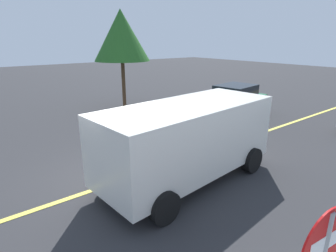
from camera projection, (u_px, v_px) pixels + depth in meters
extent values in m
plane|color=#2D2D30|center=(116.00, 183.00, 7.62)|extent=(80.00, 80.00, 0.00)
cube|color=#E0D14C|center=(194.00, 156.00, 9.37)|extent=(28.00, 0.16, 0.01)
cylinder|color=red|center=(325.00, 242.00, 2.63)|extent=(0.76, 0.11, 0.76)
cube|color=white|center=(325.00, 242.00, 2.63)|extent=(0.53, 0.09, 0.18)
cube|color=silver|center=(188.00, 137.00, 7.42)|extent=(5.36, 2.47, 1.82)
cube|color=black|center=(123.00, 142.00, 5.95)|extent=(0.33, 1.85, 0.80)
cylinder|color=black|center=(164.00, 207.00, 5.86)|extent=(0.78, 0.33, 0.76)
cylinder|color=black|center=(114.00, 175.00, 7.25)|extent=(0.78, 0.33, 0.76)
cylinder|color=black|center=(252.00, 160.00, 8.15)|extent=(0.78, 0.33, 0.76)
cylinder|color=black|center=(201.00, 142.00, 9.55)|extent=(0.78, 0.33, 0.76)
cube|color=#236B3D|center=(233.00, 103.00, 14.23)|extent=(4.39, 2.41, 0.62)
cube|color=black|center=(236.00, 91.00, 14.18)|extent=(2.21, 1.88, 0.62)
cylinder|color=black|center=(233.00, 118.00, 12.75)|extent=(0.67, 0.31, 0.64)
cylinder|color=black|center=(202.00, 111.00, 13.95)|extent=(0.67, 0.31, 0.64)
cylinder|color=black|center=(261.00, 107.00, 14.70)|extent=(0.67, 0.31, 0.64)
cylinder|color=black|center=(231.00, 102.00, 15.90)|extent=(0.67, 0.31, 0.64)
cylinder|color=#513823|center=(124.00, 85.00, 15.60)|extent=(0.21, 0.21, 2.68)
cone|color=#286023|center=(121.00, 35.00, 14.78)|extent=(3.05, 3.05, 2.71)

